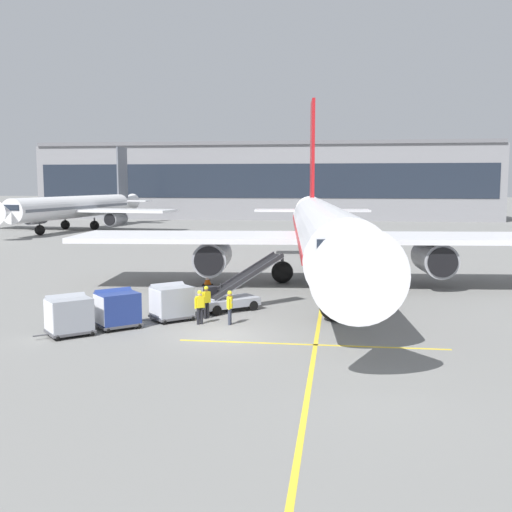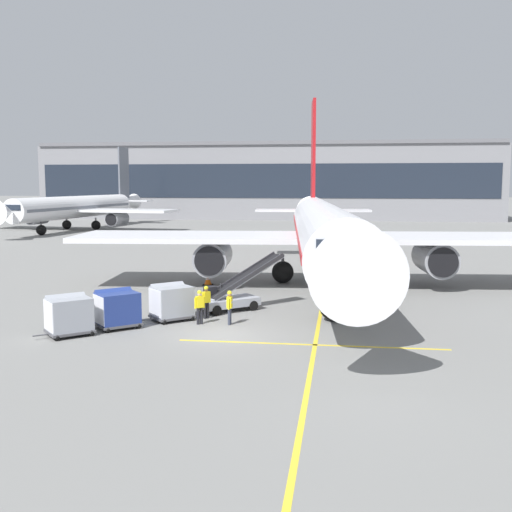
# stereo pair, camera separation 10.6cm
# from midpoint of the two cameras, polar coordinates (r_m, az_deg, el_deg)

# --- Properties ---
(ground_plane) EXTENTS (600.00, 600.00, 0.00)m
(ground_plane) POSITION_cam_midpoint_polar(r_m,az_deg,el_deg) (29.32, -3.21, -7.31)
(ground_plane) COLOR slate
(parked_airplane) EXTENTS (34.70, 44.19, 15.00)m
(parked_airplane) POSITION_cam_midpoint_polar(r_m,az_deg,el_deg) (42.99, 6.26, 2.31)
(parked_airplane) COLOR white
(parked_airplane) RESTS_ON ground
(belt_loader) EXTENTS (4.77, 4.44, 3.10)m
(belt_loader) POSITION_cam_midpoint_polar(r_m,az_deg,el_deg) (34.74, -2.17, -3.60)
(belt_loader) COLOR #A3A8B2
(belt_loader) RESTS_ON ground
(baggage_cart_lead) EXTENTS (2.56, 2.53, 1.91)m
(baggage_cart_lead) POSITION_cam_midpoint_polar(r_m,az_deg,el_deg) (32.50, -7.74, -4.16)
(baggage_cart_lead) COLOR #515156
(baggage_cart_lead) RESTS_ON ground
(baggage_cart_second) EXTENTS (2.56, 2.53, 1.91)m
(baggage_cart_second) POSITION_cam_midpoint_polar(r_m,az_deg,el_deg) (31.22, -12.63, -4.71)
(baggage_cart_second) COLOR #515156
(baggage_cart_second) RESTS_ON ground
(baggage_cart_third) EXTENTS (2.56, 2.53, 1.91)m
(baggage_cart_third) POSITION_cam_midpoint_polar(r_m,az_deg,el_deg) (30.31, -16.82, -5.19)
(baggage_cart_third) COLOR #515156
(baggage_cart_third) RESTS_ON ground
(ground_crew_by_loader) EXTENTS (0.48, 0.42, 1.74)m
(ground_crew_by_loader) POSITION_cam_midpoint_polar(r_m,az_deg,el_deg) (31.39, -5.14, -4.52)
(ground_crew_by_loader) COLOR black
(ground_crew_by_loader) RESTS_ON ground
(ground_crew_by_carts) EXTENTS (0.25, 0.57, 1.74)m
(ground_crew_by_carts) POSITION_cam_midpoint_polar(r_m,az_deg,el_deg) (31.20, -2.36, -4.56)
(ground_crew_by_carts) COLOR #333847
(ground_crew_by_carts) RESTS_ON ground
(ground_crew_marshaller) EXTENTS (0.35, 0.55, 1.74)m
(ground_crew_marshaller) POSITION_cam_midpoint_polar(r_m,az_deg,el_deg) (33.82, -8.54, -3.75)
(ground_crew_marshaller) COLOR black
(ground_crew_marshaller) RESTS_ON ground
(ground_crew_wingwalker) EXTENTS (0.43, 0.46, 1.74)m
(ground_crew_wingwalker) POSITION_cam_midpoint_polar(r_m,az_deg,el_deg) (32.67, -4.53, -4.07)
(ground_crew_wingwalker) COLOR black
(ground_crew_wingwalker) RESTS_ON ground
(safety_cone_engine_keepout) EXTENTS (0.67, 0.67, 0.75)m
(safety_cone_engine_keepout) POSITION_cam_midpoint_polar(r_m,az_deg,el_deg) (43.44, -4.39, -2.21)
(safety_cone_engine_keepout) COLOR black
(safety_cone_engine_keepout) RESTS_ON ground
(apron_guidance_line_lead_in) EXTENTS (0.20, 110.00, 0.01)m
(apron_guidance_line_lead_in) POSITION_cam_midpoint_polar(r_m,az_deg,el_deg) (42.65, 6.47, -2.89)
(apron_guidance_line_lead_in) COLOR yellow
(apron_guidance_line_lead_in) RESTS_ON ground
(apron_guidance_line_stop_bar) EXTENTS (12.00, 0.20, 0.01)m
(apron_guidance_line_stop_bar) POSITION_cam_midpoint_polar(r_m,az_deg,el_deg) (27.68, 5.26, -8.17)
(apron_guidance_line_stop_bar) COLOR yellow
(apron_guidance_line_stop_bar) RESTS_ON ground
(terminal_building) EXTENTS (90.41, 14.55, 15.08)m
(terminal_building) POSITION_cam_midpoint_polar(r_m,az_deg,el_deg) (125.40, 0.99, 6.92)
(terminal_building) COLOR gray
(terminal_building) RESTS_ON ground
(distant_airplane) EXTENTS (30.97, 39.46, 13.40)m
(distant_airplane) POSITION_cam_midpoint_polar(r_m,az_deg,el_deg) (98.18, -16.09, 4.34)
(distant_airplane) COLOR white
(distant_airplane) RESTS_ON ground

